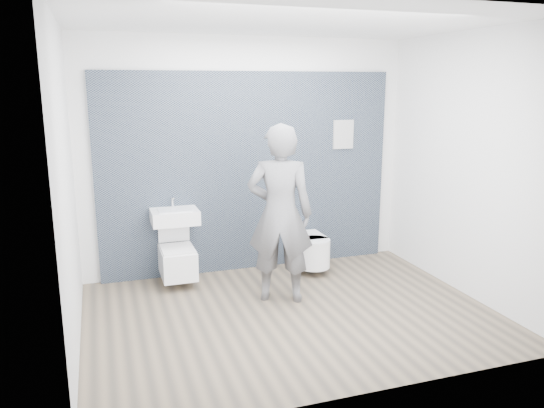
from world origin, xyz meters
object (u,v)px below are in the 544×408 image
object	(u,v)px
visitor	(280,214)
toilet_rounded	(310,250)
washbasin	(175,216)
toilet_square	(177,260)

from	to	relation	value
visitor	toilet_rounded	bearing A→B (deg)	-109.35
washbasin	toilet_square	bearing A→B (deg)	-90.00
toilet_square	toilet_rounded	distance (m)	1.62
toilet_square	visitor	bearing A→B (deg)	-38.83
toilet_rounded	visitor	size ratio (longest dim) A/B	0.35
washbasin	toilet_square	xyz separation A→B (m)	(-0.00, -0.07, -0.50)
toilet_rounded	visitor	world-z (taller)	visitor
visitor	washbasin	bearing A→B (deg)	-18.71
washbasin	toilet_rounded	distance (m)	1.70
washbasin	toilet_square	distance (m)	0.50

